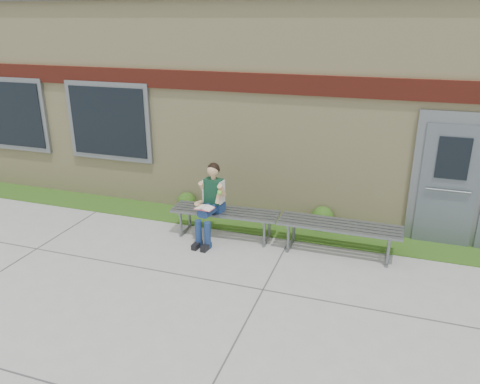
% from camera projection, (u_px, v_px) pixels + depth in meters
% --- Properties ---
extents(ground, '(80.00, 80.00, 0.00)m').
position_uv_depth(ground, '(185.00, 296.00, 6.60)').
color(ground, '#9E9E99').
rests_on(ground, ground).
extents(grass_strip, '(16.00, 0.80, 0.02)m').
position_uv_depth(grass_strip, '(243.00, 223.00, 8.91)').
color(grass_strip, '#284813').
rests_on(grass_strip, ground).
extents(school_building, '(16.20, 6.22, 4.20)m').
position_uv_depth(school_building, '(287.00, 88.00, 11.18)').
color(school_building, beige).
rests_on(school_building, ground).
extents(bench_left, '(1.93, 0.63, 0.49)m').
position_uv_depth(bench_left, '(225.00, 216.00, 8.29)').
color(bench_left, slate).
rests_on(bench_left, ground).
extents(bench_right, '(2.00, 0.56, 0.52)m').
position_uv_depth(bench_right, '(339.00, 231.00, 7.68)').
color(bench_right, slate).
rests_on(bench_right, ground).
extents(girl, '(0.47, 0.81, 1.38)m').
position_uv_depth(girl, '(211.00, 201.00, 8.04)').
color(girl, navy).
rests_on(girl, ground).
extents(shrub_mid, '(0.37, 0.37, 0.37)m').
position_uv_depth(shrub_mid, '(186.00, 201.00, 9.45)').
color(shrub_mid, '#284813').
rests_on(shrub_mid, grass_strip).
extents(shrub_east, '(0.42, 0.42, 0.42)m').
position_uv_depth(shrub_east, '(322.00, 218.00, 8.62)').
color(shrub_east, '#284813').
rests_on(shrub_east, grass_strip).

